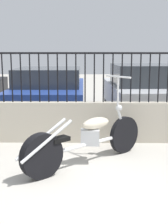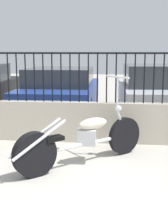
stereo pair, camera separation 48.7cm
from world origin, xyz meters
TOP-DOWN VIEW (x-y plane):
  - ground_plane at (0.00, 0.00)m, footprint 40.00×40.00m
  - low_wall at (0.00, 2.45)m, footprint 10.85×0.18m
  - fence_railing at (-0.00, 2.45)m, footprint 10.85×0.04m
  - motorcycle_white at (-0.29, 1.17)m, footprint 1.84×1.66m
  - car_blue at (-1.24, 5.05)m, footprint 1.86×4.06m
  - car_silver at (1.25, 4.99)m, footprint 1.90×3.98m

SIDE VIEW (x-z plane):
  - ground_plane at x=0.00m, z-range 0.00..0.00m
  - low_wall at x=0.00m, z-range 0.00..0.77m
  - motorcycle_white at x=-0.29m, z-range -0.28..1.05m
  - car_blue at x=-1.24m, z-range 0.01..1.28m
  - car_silver at x=1.25m, z-range 0.00..1.36m
  - fence_railing at x=0.00m, z-range 0.90..1.82m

